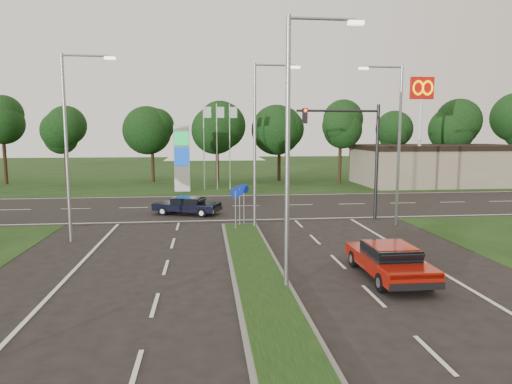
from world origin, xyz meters
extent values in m
cube|color=black|center=(0.00, 55.00, 0.00)|extent=(160.00, 50.00, 0.02)
cube|color=black|center=(0.00, 24.00, 0.00)|extent=(160.00, 12.00, 0.02)
cube|color=slate|center=(0.00, 4.00, 0.06)|extent=(2.00, 26.00, 0.12)
cube|color=gray|center=(22.00, 36.00, 2.00)|extent=(16.00, 9.00, 4.00)
cylinder|color=gray|center=(0.80, 6.00, 4.50)|extent=(0.16, 0.16, 9.00)
cylinder|color=gray|center=(1.90, 6.00, 8.90)|extent=(2.20, 0.10, 0.10)
cube|color=#FFF2CC|center=(3.00, 6.00, 8.80)|extent=(0.50, 0.22, 0.12)
cylinder|color=gray|center=(0.80, 16.00, 4.50)|extent=(0.16, 0.16, 9.00)
cylinder|color=gray|center=(1.90, 16.00, 8.90)|extent=(2.20, 0.10, 0.10)
cube|color=#FFF2CC|center=(3.00, 16.00, 8.80)|extent=(0.50, 0.22, 0.12)
cylinder|color=gray|center=(-8.50, 14.00, 4.50)|extent=(0.16, 0.16, 9.00)
cylinder|color=gray|center=(-7.40, 14.00, 8.90)|extent=(2.20, 0.10, 0.10)
cube|color=#FFF2CC|center=(-6.30, 14.00, 8.80)|extent=(0.50, 0.22, 0.12)
cylinder|color=gray|center=(9.00, 16.00, 4.50)|extent=(0.16, 0.16, 9.00)
cylinder|color=gray|center=(7.90, 16.00, 8.90)|extent=(2.20, 0.10, 0.10)
cube|color=#FFF2CC|center=(6.80, 16.00, 8.80)|extent=(0.50, 0.22, 0.12)
cylinder|color=black|center=(8.50, 18.00, 3.50)|extent=(0.20, 0.20, 7.00)
cylinder|color=black|center=(6.00, 18.00, 6.60)|extent=(5.00, 0.14, 0.14)
cube|color=black|center=(4.00, 18.00, 6.30)|extent=(0.28, 0.28, 0.90)
sphere|color=#FF190C|center=(4.00, 17.82, 6.60)|extent=(0.20, 0.20, 0.20)
cylinder|color=gray|center=(-0.30, 15.50, 1.10)|extent=(0.06, 0.06, 2.20)
cylinder|color=#0C26A5|center=(-0.30, 15.50, 2.10)|extent=(0.56, 0.04, 0.56)
cylinder|color=gray|center=(0.00, 16.50, 1.10)|extent=(0.06, 0.06, 2.20)
cylinder|color=#0C26A5|center=(0.00, 16.50, 2.10)|extent=(0.56, 0.04, 0.56)
cylinder|color=gray|center=(0.30, 17.20, 1.10)|extent=(0.06, 0.06, 2.20)
cylinder|color=#0C26A5|center=(0.30, 17.20, 2.10)|extent=(0.56, 0.04, 0.56)
cube|color=silver|center=(-4.00, 33.00, 3.00)|extent=(1.40, 0.30, 6.00)
cube|color=#0CA53F|center=(-4.00, 32.82, 4.80)|extent=(1.30, 0.08, 1.20)
cube|color=#0C3FBF|center=(-4.00, 32.82, 3.20)|extent=(1.30, 0.08, 1.60)
cylinder|color=silver|center=(-2.00, 34.00, 4.00)|extent=(0.08, 0.08, 8.00)
cube|color=#B2D8B2|center=(-1.65, 34.00, 7.20)|extent=(0.70, 0.02, 1.00)
cylinder|color=silver|center=(-0.80, 34.00, 4.00)|extent=(0.08, 0.08, 8.00)
cube|color=#B2D8B2|center=(-0.45, 34.00, 7.20)|extent=(0.70, 0.02, 1.00)
cylinder|color=silver|center=(0.40, 34.00, 4.00)|extent=(0.08, 0.08, 8.00)
cube|color=#B2D8B2|center=(0.75, 34.00, 7.20)|extent=(0.70, 0.02, 1.00)
cylinder|color=silver|center=(18.00, 32.00, 5.00)|extent=(0.30, 0.30, 10.00)
cube|color=#BF0C07|center=(18.00, 32.00, 9.40)|extent=(2.20, 0.35, 2.00)
torus|color=#FFC600|center=(17.55, 31.78, 9.40)|extent=(1.06, 0.16, 1.06)
torus|color=#FFC600|center=(18.45, 31.78, 9.40)|extent=(1.06, 0.16, 1.06)
cylinder|color=black|center=(0.00, 40.00, 2.20)|extent=(0.36, 0.36, 4.40)
sphere|color=black|center=(0.00, 40.00, 6.50)|extent=(6.00, 6.00, 6.00)
sphere|color=black|center=(0.30, 39.80, 7.50)|extent=(4.80, 4.80, 4.80)
cube|color=#A01408|center=(4.76, 6.83, 0.57)|extent=(1.90, 4.59, 0.47)
cube|color=black|center=(4.76, 6.74, 1.02)|extent=(1.60, 2.02, 0.44)
cube|color=#A01408|center=(4.76, 6.74, 1.24)|extent=(1.51, 1.66, 0.04)
cylinder|color=black|center=(3.91, 8.30, 0.32)|extent=(0.21, 0.65, 0.65)
cylinder|color=black|center=(5.63, 8.29, 0.32)|extent=(0.21, 0.65, 0.65)
cylinder|color=black|center=(3.90, 5.37, 0.32)|extent=(0.21, 0.65, 0.65)
cylinder|color=black|center=(5.61, 5.36, 0.32)|extent=(0.21, 0.65, 0.65)
cube|color=black|center=(-3.13, 20.89, 0.52)|extent=(4.53, 3.10, 0.43)
cube|color=black|center=(-3.05, 20.86, 0.93)|extent=(2.24, 2.02, 0.40)
cube|color=black|center=(-3.05, 20.86, 1.13)|extent=(1.90, 1.82, 0.04)
cylinder|color=black|center=(-4.66, 20.64, 0.30)|extent=(0.62, 0.39, 0.59)
cylinder|color=black|center=(-4.10, 22.09, 0.30)|extent=(0.62, 0.39, 0.59)
cylinder|color=black|center=(-2.15, 19.68, 0.30)|extent=(0.62, 0.39, 0.59)
cylinder|color=black|center=(-1.60, 21.13, 0.30)|extent=(0.62, 0.39, 0.59)
camera|label=1|loc=(-1.88, -8.79, 5.27)|focal=32.00mm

